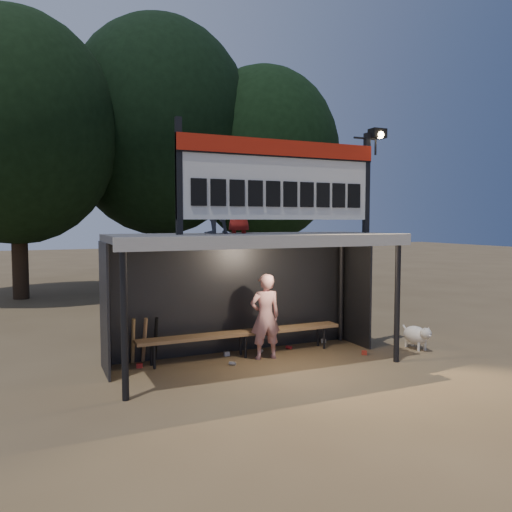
{
  "coord_description": "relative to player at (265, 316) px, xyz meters",
  "views": [
    {
      "loc": [
        -3.5,
        -7.98,
        2.54
      ],
      "look_at": [
        0.2,
        0.4,
        1.9
      ],
      "focal_mm": 35.0,
      "sensor_mm": 36.0,
      "label": 1
    }
  ],
  "objects": [
    {
      "name": "player",
      "position": [
        0.0,
        0.0,
        0.0
      ],
      "size": [
        0.61,
        0.43,
        1.58
      ],
      "primitive_type": "imported",
      "rotation": [
        0.0,
        0.0,
        3.05
      ],
      "color": "silver",
      "rests_on": "ground"
    },
    {
      "name": "dog",
      "position": [
        3.05,
        -0.59,
        -0.51
      ],
      "size": [
        0.36,
        0.81,
        0.49
      ],
      "color": "silver",
      "rests_on": "ground"
    },
    {
      "name": "ground",
      "position": [
        -0.32,
        -0.26,
        -0.79
      ],
      "size": [
        80.0,
        80.0,
        0.0
      ],
      "primitive_type": "plane",
      "color": "brown",
      "rests_on": "ground"
    },
    {
      "name": "bats",
      "position": [
        -2.11,
        0.56,
        -0.36
      ],
      "size": [
        0.47,
        0.33,
        0.84
      ],
      "color": "olive",
      "rests_on": "ground"
    },
    {
      "name": "dugout_shelter",
      "position": [
        -0.32,
        -0.01,
        1.06
      ],
      "size": [
        5.1,
        2.08,
        2.32
      ],
      "color": "#3F3F42",
      "rests_on": "ground"
    },
    {
      "name": "tree_mid",
      "position": [
        0.68,
        11.24,
        5.38
      ],
      "size": [
        7.22,
        7.22,
        10.36
      ],
      "color": "black",
      "rests_on": "ground"
    },
    {
      "name": "scoreboard_assembly",
      "position": [
        0.24,
        -0.27,
        2.53
      ],
      "size": [
        4.1,
        0.27,
        1.99
      ],
      "color": "black",
      "rests_on": "dugout_shelter"
    },
    {
      "name": "tree_right",
      "position": [
        4.68,
        10.24,
        4.4
      ],
      "size": [
        6.08,
        6.08,
        8.72
      ],
      "color": "black",
      "rests_on": "ground"
    },
    {
      "name": "bench",
      "position": [
        -0.32,
        0.29,
        -0.36
      ],
      "size": [
        4.0,
        0.35,
        0.48
      ],
      "color": "#987148",
      "rests_on": "ground"
    },
    {
      "name": "litter",
      "position": [
        0.1,
        0.21,
        -0.75
      ],
      "size": [
        4.2,
        1.23,
        0.08
      ],
      "color": "#AD2E1D",
      "rests_on": "ground"
    },
    {
      "name": "child_a",
      "position": [
        -0.97,
        0.12,
        2.11
      ],
      "size": [
        0.66,
        0.57,
        1.17
      ],
      "primitive_type": "imported",
      "rotation": [
        0.0,
        0.0,
        3.4
      ],
      "color": "slate",
      "rests_on": "dugout_shelter"
    },
    {
      "name": "tree_left",
      "position": [
        -4.32,
        9.74,
        4.72
      ],
      "size": [
        6.46,
        6.46,
        9.27
      ],
      "color": "#302115",
      "rests_on": "ground"
    },
    {
      "name": "child_b",
      "position": [
        -0.41,
        0.27,
        2.03
      ],
      "size": [
        0.58,
        0.49,
        1.0
      ],
      "primitive_type": "imported",
      "rotation": [
        0.0,
        0.0,
        2.73
      ],
      "color": "maroon",
      "rests_on": "dugout_shelter"
    }
  ]
}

